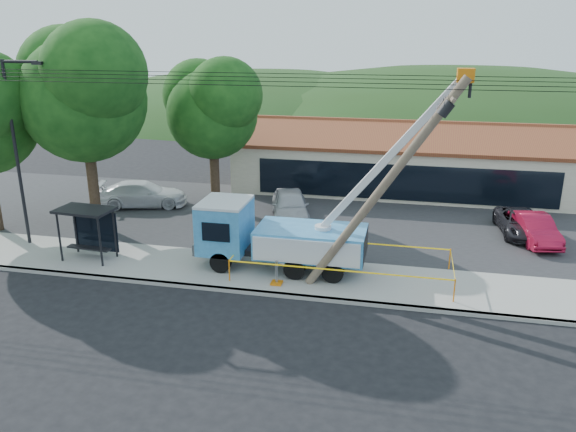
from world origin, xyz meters
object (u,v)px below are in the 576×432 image
at_px(leaning_pole, 390,178).
at_px(bus_shelter, 88,221).
at_px(car_red, 533,243).
at_px(car_silver, 290,221).
at_px(car_white, 144,207).
at_px(utility_truck, 277,234).
at_px(car_dark, 519,236).

bearing_deg(leaning_pole, bus_shelter, 177.47).
bearing_deg(bus_shelter, car_red, 22.39).
relative_size(car_silver, car_white, 0.94).
xyz_separation_m(utility_truck, car_silver, (-0.88, 6.78, -1.74)).
bearing_deg(car_red, utility_truck, -162.61).
height_order(utility_truck, car_dark, utility_truck).
bearing_deg(car_white, leaning_pole, -136.86).
bearing_deg(utility_truck, car_dark, 31.87).
relative_size(leaning_pole, car_red, 2.09).
bearing_deg(bus_shelter, leaning_pole, 1.66).
height_order(bus_shelter, car_dark, bus_shelter).
height_order(car_silver, car_white, car_silver).
height_order(car_silver, car_dark, car_silver).
bearing_deg(car_white, bus_shelter, 173.49).
relative_size(utility_truck, car_silver, 2.27).
bearing_deg(car_dark, car_red, -68.30).
distance_m(leaning_pole, car_white, 17.99).
relative_size(utility_truck, car_white, 2.12).
height_order(utility_truck, bus_shelter, utility_truck).
distance_m(utility_truck, car_dark, 13.46).
height_order(utility_truck, car_silver, utility_truck).
bearing_deg(car_dark, leaning_pole, -132.40).
height_order(bus_shelter, car_white, bus_shelter).
xyz_separation_m(bus_shelter, car_dark, (20.07, 7.80, -1.92)).
height_order(leaning_pole, bus_shelter, leaning_pole).
height_order(bus_shelter, car_silver, bus_shelter).
bearing_deg(car_dark, car_silver, 176.91).
distance_m(bus_shelter, car_dark, 21.62).
xyz_separation_m(car_silver, car_dark, (12.22, 0.27, 0.00)).
distance_m(car_white, car_dark, 21.50).
xyz_separation_m(leaning_pole, car_red, (7.07, 7.36, -4.84)).
relative_size(car_red, car_white, 0.79).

